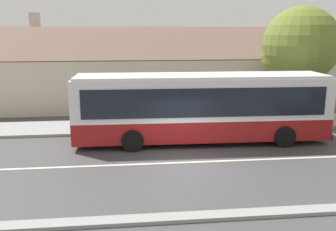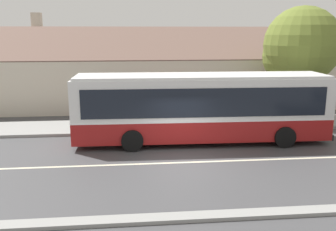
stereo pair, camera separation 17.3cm
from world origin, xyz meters
name	(u,v)px [view 2 (the right image)]	position (x,y,z in m)	size (l,w,h in m)	color
ground_plane	(184,163)	(0.00, 0.00, 0.00)	(300.00, 300.00, 0.00)	#424244
sidewalk_far	(169,125)	(0.00, 6.00, 0.07)	(60.00, 3.00, 0.15)	gray
curb_near	(207,216)	(0.00, -4.75, 0.06)	(60.00, 0.50, 0.12)	gray
lane_divider_stripe	(184,162)	(0.00, 0.00, 0.00)	(60.00, 0.16, 0.01)	beige
community_building	(137,77)	(-1.63, 14.52, 1.86)	(27.88, 10.37, 6.68)	beige
transit_bus	(202,106)	(1.26, 2.90, 1.78)	(12.26, 2.94, 3.32)	maroon
bench_by_building	(98,121)	(-3.95, 5.45, 0.57)	(1.76, 0.51, 0.94)	#4C4C4C
street_tree_primary	(299,48)	(7.84, 7.03, 4.34)	(4.51, 4.51, 6.79)	#4C3828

